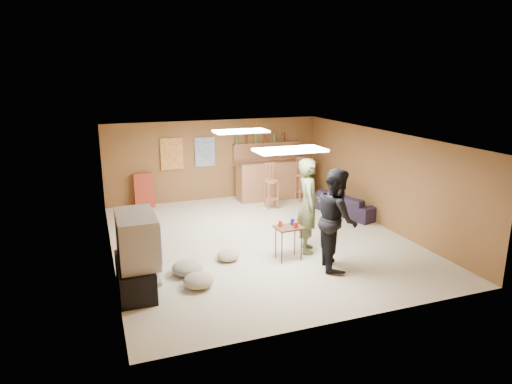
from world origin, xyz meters
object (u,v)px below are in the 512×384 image
object	(u,v)px
tv_body	(137,238)
person_olive	(308,206)
tray_table	(288,243)
sofa	(346,203)
person_black	(336,219)
bar_counter	(273,179)

from	to	relation	value
tv_body	person_olive	world-z (taller)	person_olive
person_olive	tray_table	xyz separation A→B (m)	(-0.52, -0.25, -0.61)
sofa	tray_table	bearing A→B (deg)	113.06
tv_body	person_black	distance (m)	3.48
tv_body	bar_counter	distance (m)	6.09
tv_body	person_olive	bearing A→B (deg)	9.81
tv_body	tray_table	world-z (taller)	tv_body
tv_body	tray_table	size ratio (longest dim) A/B	1.68
tv_body	tray_table	distance (m)	2.88
tv_body	bar_counter	size ratio (longest dim) A/B	0.55
person_olive	tray_table	size ratio (longest dim) A/B	2.87
sofa	tray_table	size ratio (longest dim) A/B	2.78
tray_table	person_olive	bearing A→B (deg)	25.82
person_black	person_olive	bearing A→B (deg)	25.58
tv_body	sofa	distance (m)	5.92
person_olive	sofa	bearing A→B (deg)	-26.68
bar_counter	sofa	world-z (taller)	bar_counter
tv_body	bar_counter	bearing A→B (deg)	47.00
person_olive	tray_table	bearing A→B (deg)	136.14
sofa	tv_body	bearing A→B (deg)	97.73
person_olive	person_black	world-z (taller)	person_olive
sofa	tray_table	xyz separation A→B (m)	(-2.55, -2.14, 0.06)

